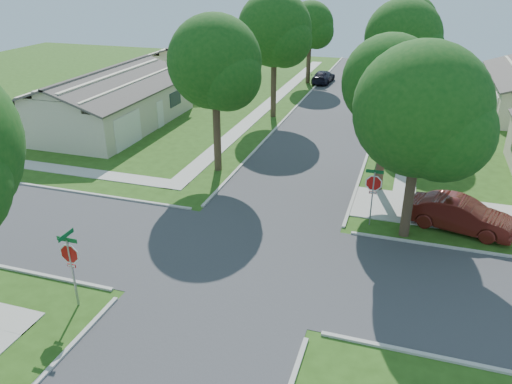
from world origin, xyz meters
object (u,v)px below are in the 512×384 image
Objects in this scene: stop_sign_ne at (373,186)px; stop_sign_sw at (70,257)px; tree_e_far at (410,26)px; tree_w_near at (216,66)px; tree_e_mid at (403,42)px; tree_ne_corner at (422,116)px; house_nw_near at (108,105)px; house_nw_far at (199,65)px; tree_w_far at (311,27)px; car_curb_east at (382,92)px; tree_e_near at (390,87)px; car_driveway at (460,215)px; tree_w_mid at (275,33)px; car_curb_west at (323,77)px.

stop_sign_sw is at bearing -135.00° from stop_sign_ne.
tree_e_far is 26.71m from tree_w_near.
tree_e_mid is 1.03× the size of tree_w_near.
tree_e_mid is at bearing 89.80° from stop_sign_ne.
tree_ne_corner is (1.61, -29.80, -0.39)m from tree_e_far.
house_nw_near is 17.00m from house_nw_far.
stop_sign_ne is 11.07m from tree_w_near.
tree_ne_corner is (1.66, -0.49, 3.56)m from stop_sign_ne.
house_nw_far is at bearing -169.95° from tree_w_far.
car_curb_east is (-1.50, 23.83, -1.22)m from stop_sign_ne.
tree_e_near is at bearing 89.32° from stop_sign_ne.
tree_e_near is 0.95× the size of tree_e_far.
tree_w_near is 0.66× the size of house_nw_near.
stop_sign_sw is at bearing -72.90° from house_nw_far.
house_nw_far is 19.52m from car_curb_east.
car_driveway is at bearing -82.69° from car_curb_east.
car_curb_east is at bearing -34.90° from tree_w_far.
tree_e_near is 1.79× the size of car_driveway.
stop_sign_ne is 0.31× the size of tree_w_mid.
car_curb_west is (-9.56, 30.32, -4.97)m from tree_ne_corner.
house_nw_near is at bearing -152.10° from tree_w_mid.
tree_e_mid is at bearing -0.00° from tree_w_mid.
tree_e_mid is at bearing -84.37° from car_curb_east.
tree_ne_corner is 1.83× the size of car_curb_east.
tree_w_near is (0.06, 13.71, 4.08)m from stop_sign_sw.
stop_sign_ne is at bearing -90.68° from tree_e_near.
stop_sign_ne is 0.32× the size of tree_e_mid.
tree_w_near reaches higher than house_nw_near.
car_curb_east is (-1.55, 19.52, -4.83)m from tree_e_near.
tree_ne_corner is (11.01, -29.80, 0.09)m from tree_w_far.
tree_w_near is 26.15m from car_curb_west.
tree_w_near is 0.66× the size of house_nw_far.
tree_e_far reaches higher than tree_e_near.
tree_e_far is at bearing 179.42° from car_curb_west.
tree_e_mid reaches higher than stop_sign_sw.
tree_e_near is 1.03× the size of tree_w_far.
tree_e_far is at bearing 0.00° from tree_w_far.
tree_e_near is 21.98m from house_nw_near.
stop_sign_sw is at bearing -60.17° from house_nw_near.
tree_w_far is at bearing 38.95° from car_driveway.
tree_e_near is at bearing -0.00° from tree_w_near.
tree_e_mid is 16.67m from car_curb_west.
tree_w_mid is 2.02× the size of car_curb_east.
tree_e_far is 29.85m from tree_ne_corner.
tree_w_near is at bearing 180.00° from tree_e_near.
stop_sign_ne is at bearing 108.01° from car_curb_west.
tree_w_mid is 0.70× the size of house_nw_far.
car_curb_east is at bearing 68.11° from tree_w_near.
tree_e_mid is 2.15× the size of car_curb_west.
tree_w_far is at bearing 22.98° from car_curb_west.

